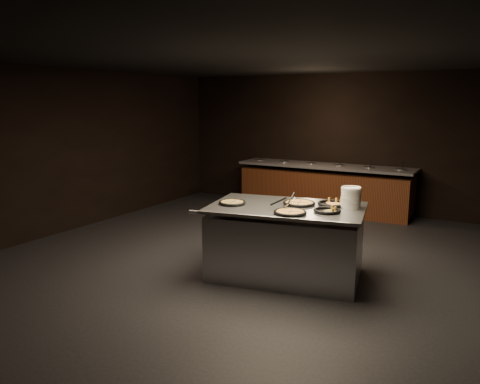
% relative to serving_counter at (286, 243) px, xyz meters
% --- Properties ---
extents(room, '(7.02, 8.02, 2.92)m').
position_rel_serving_counter_xyz_m(room, '(-0.86, 0.31, 0.99)').
color(room, black).
rests_on(room, ground).
extents(salad_bar, '(3.70, 0.83, 1.18)m').
position_rel_serving_counter_xyz_m(salad_bar, '(-0.86, 3.87, -0.02)').
color(salad_bar, '#5F3416').
rests_on(salad_bar, ground).
extents(serving_counter, '(2.20, 1.64, 0.96)m').
position_rel_serving_counter_xyz_m(serving_counter, '(0.00, 0.00, 0.00)').
color(serving_counter, silver).
rests_on(serving_counter, ground).
extents(plate_stack, '(0.25, 0.25, 0.27)m').
position_rel_serving_counter_xyz_m(plate_stack, '(0.75, 0.33, 0.63)').
color(plate_stack, white).
rests_on(plate_stack, serving_counter).
extents(pan_veggie_whole, '(0.36, 0.36, 0.04)m').
position_rel_serving_counter_xyz_m(pan_veggie_whole, '(-0.68, -0.24, 0.52)').
color(pan_veggie_whole, black).
rests_on(pan_veggie_whole, serving_counter).
extents(pan_cheese_whole, '(0.43, 0.43, 0.04)m').
position_rel_serving_counter_xyz_m(pan_cheese_whole, '(0.10, 0.18, 0.52)').
color(pan_cheese_whole, black).
rests_on(pan_cheese_whole, serving_counter).
extents(pan_cheese_slices_a, '(0.39, 0.39, 0.04)m').
position_rel_serving_counter_xyz_m(pan_cheese_slices_a, '(0.50, 0.37, 0.52)').
color(pan_cheese_slices_a, black).
rests_on(pan_cheese_slices_a, serving_counter).
extents(pan_cheese_slices_b, '(0.41, 0.41, 0.04)m').
position_rel_serving_counter_xyz_m(pan_cheese_slices_b, '(0.21, -0.36, 0.52)').
color(pan_cheese_slices_b, black).
rests_on(pan_cheese_slices_b, serving_counter).
extents(pan_veggie_slices, '(0.34, 0.34, 0.04)m').
position_rel_serving_counter_xyz_m(pan_veggie_slices, '(0.57, -0.05, 0.52)').
color(pan_veggie_slices, black).
rests_on(pan_veggie_slices, serving_counter).
extents(server_left, '(0.10, 0.33, 0.16)m').
position_rel_serving_counter_xyz_m(server_left, '(0.04, 0.11, 0.58)').
color(server_left, silver).
rests_on(server_left, serving_counter).
extents(server_right, '(0.35, 0.10, 0.16)m').
position_rel_serving_counter_xyz_m(server_right, '(0.04, -0.24, 0.58)').
color(server_right, silver).
rests_on(server_right, serving_counter).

